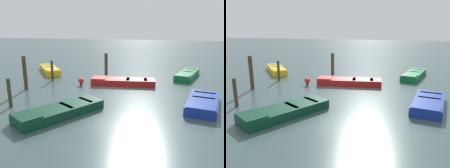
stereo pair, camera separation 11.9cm
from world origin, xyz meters
The scene contains 11 objects.
ground_plane centered at (0.00, 0.00, 0.00)m, with size 80.00×80.00×0.00m, color #384C4C.
rowboat_red centered at (0.46, 1.24, 0.22)m, with size 4.14×1.44×0.46m.
rowboat_dark_green centered at (-1.45, -4.41, 0.22)m, with size 3.30×3.98×0.46m.
rowboat_yellow centered at (-5.90, 3.98, 0.22)m, with size 3.00×3.62×0.46m.
rowboat_green centered at (4.78, 4.15, 0.22)m, with size 2.14×3.72×0.46m.
rowboat_blue centered at (4.84, -2.09, 0.22)m, with size 2.06×3.51×0.46m.
mooring_piling_near_right centered at (-4.48, 1.42, 0.69)m, with size 0.17×0.17×1.39m, color #423323.
mooring_piling_near_left centered at (-5.10, -0.94, 1.01)m, with size 0.23×0.23×2.03m, color #423323.
mooring_piling_far_left centered at (-4.20, -3.86, 0.70)m, with size 0.17×0.17×1.41m, color #423323.
mooring_piling_mid_right centered at (-1.28, 4.14, 0.81)m, with size 0.24×0.24×1.63m, color #423323.
marker_buoy centered at (-2.14, 0.61, 0.29)m, with size 0.36×0.36×0.48m.
Camera 1 is at (2.65, -13.41, 3.99)m, focal length 37.87 mm.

